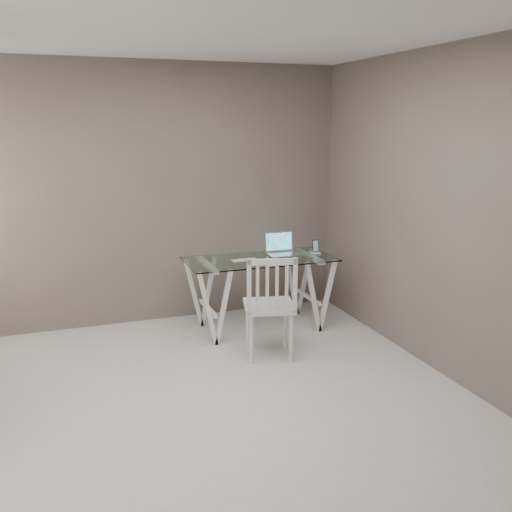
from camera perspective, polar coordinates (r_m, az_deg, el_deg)
The scene contains 7 objects.
room at distance 3.81m, azimuth -5.28°, elevation 7.57°, with size 4.50×4.52×2.71m.
desk at distance 5.86m, azimuth 0.39°, elevation -3.70°, with size 1.50×0.70×0.75m.
chair at distance 5.07m, azimuth 1.43°, elevation -4.66°, with size 0.53×0.53×0.96m.
laptop at distance 5.95m, azimuth 2.54°, elevation 0.71°, with size 0.32×0.26×0.23m.
keyboard at distance 5.67m, azimuth -1.17°, elevation -0.43°, with size 0.27×0.11×0.01m, color silver.
mouse at distance 5.53m, azimuth 0.56°, elevation -0.62°, with size 0.12×0.07×0.04m, color white.
phone_dock at distance 6.01m, azimuth 5.98°, elevation 0.63°, with size 0.08×0.08×0.14m.
Camera 1 is at (-1.01, -3.66, 2.09)m, focal length 40.00 mm.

